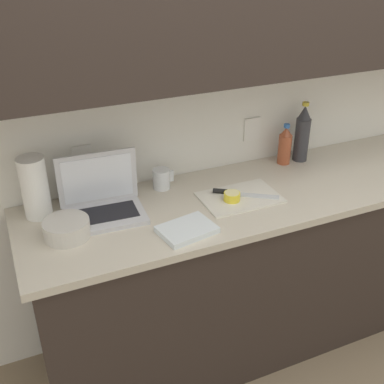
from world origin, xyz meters
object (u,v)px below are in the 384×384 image
at_px(bottle_oil_tall, 285,146).
at_px(measuring_cup, 162,179).
at_px(laptop, 102,200).
at_px(knife, 234,193).
at_px(bottle_green_soda, 302,134).
at_px(bowl_white, 67,229).
at_px(paper_towel_roll, 35,188).
at_px(cutting_board, 240,197).
at_px(lemon_half_cut, 232,196).

height_order(bottle_oil_tall, measuring_cup, bottle_oil_tall).
bearing_deg(laptop, knife, -5.88).
distance_m(bottle_green_soda, bowl_white, 1.29).
height_order(measuring_cup, bowl_white, measuring_cup).
relative_size(knife, measuring_cup, 2.67).
height_order(laptop, measuring_cup, laptop).
distance_m(bottle_green_soda, bottle_oil_tall, 0.11).
bearing_deg(paper_towel_roll, cutting_board, -13.96).
bearing_deg(cutting_board, lemon_half_cut, -164.41).
bearing_deg(bowl_white, lemon_half_cut, -1.41).
height_order(bottle_oil_tall, paper_towel_roll, paper_towel_roll).
relative_size(laptop, measuring_cup, 3.48).
relative_size(bottle_green_soda, bottle_oil_tall, 1.47).
bearing_deg(laptop, paper_towel_roll, 165.06).
bearing_deg(bottle_oil_tall, paper_towel_roll, -178.88).
bearing_deg(cutting_board, bottle_green_soda, 25.98).
bearing_deg(cutting_board, knife, 115.35).
xyz_separation_m(knife, bottle_green_soda, (0.50, 0.21, 0.13)).
distance_m(cutting_board, knife, 0.04).
xyz_separation_m(laptop, bowl_white, (-0.18, -0.12, -0.02)).
bearing_deg(lemon_half_cut, cutting_board, 15.59).
bearing_deg(bottle_oil_tall, cutting_board, -148.46).
bearing_deg(cutting_board, bottle_oil_tall, 31.54).
bearing_deg(laptop, measuring_cup, 22.61).
distance_m(cutting_board, measuring_cup, 0.38).
relative_size(lemon_half_cut, bottle_green_soda, 0.23).
bearing_deg(bottle_oil_tall, bowl_white, -168.68).
xyz_separation_m(bottle_oil_tall, bowl_white, (-1.17, -0.23, -0.06)).
height_order(knife, bottle_oil_tall, bottle_oil_tall).
height_order(lemon_half_cut, bowl_white, bowl_white).
relative_size(bottle_green_soda, paper_towel_roll, 1.17).
bearing_deg(bottle_oil_tall, lemon_half_cut, -150.06).
height_order(bowl_white, paper_towel_roll, paper_towel_roll).
distance_m(cutting_board, bowl_white, 0.78).
relative_size(lemon_half_cut, bowl_white, 0.40).
distance_m(bottle_green_soda, paper_towel_roll, 1.35).
bearing_deg(paper_towel_roll, laptop, -18.49).
relative_size(bottle_oil_tall, paper_towel_roll, 0.80).
bearing_deg(laptop, bowl_white, -141.46).
bearing_deg(cutting_board, paper_towel_roll, 166.04).
bearing_deg(lemon_half_cut, bottle_oil_tall, 29.94).
bearing_deg(paper_towel_roll, knife, -12.25).
xyz_separation_m(cutting_board, bottle_oil_tall, (0.39, 0.24, 0.09)).
relative_size(cutting_board, knife, 1.32).
relative_size(measuring_cup, paper_towel_roll, 0.38).
relative_size(laptop, paper_towel_roll, 1.31).
xyz_separation_m(measuring_cup, bowl_white, (-0.49, -0.23, -0.01)).
bearing_deg(bowl_white, bottle_green_soda, 10.44).
xyz_separation_m(lemon_half_cut, paper_towel_roll, (-0.81, 0.23, 0.11)).
bearing_deg(bottle_green_soda, knife, -157.54).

